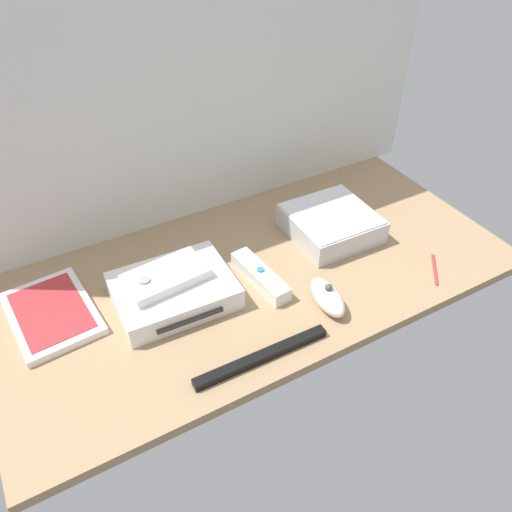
{
  "coord_description": "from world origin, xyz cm",
  "views": [
    {
      "loc": [
        -36.66,
        -65.12,
        66.93
      ],
      "look_at": [
        0.0,
        0.0,
        4.0
      ],
      "focal_mm": 36.06,
      "sensor_mm": 36.0,
      "label": 1
    }
  ],
  "objects_px": {
    "remote_nunchuk": "(327,297)",
    "stylus_pen": "(435,269)",
    "game_console": "(174,291)",
    "remote_wand": "(260,276)",
    "game_case": "(52,313)",
    "mini_computer": "(331,223)",
    "sensor_bar": "(262,357)",
    "remote_classic_pad": "(166,276)"
  },
  "relations": [
    {
      "from": "game_console",
      "to": "remote_nunchuk",
      "type": "bearing_deg",
      "value": -30.23
    },
    {
      "from": "remote_wand",
      "to": "remote_classic_pad",
      "type": "relative_size",
      "value": 1.0
    },
    {
      "from": "remote_nunchuk",
      "to": "remote_classic_pad",
      "type": "distance_m",
      "value": 0.29
    },
    {
      "from": "game_console",
      "to": "game_case",
      "type": "height_order",
      "value": "game_console"
    },
    {
      "from": "stylus_pen",
      "to": "game_case",
      "type": "bearing_deg",
      "value": 160.42
    },
    {
      "from": "remote_nunchuk",
      "to": "stylus_pen",
      "type": "xyz_separation_m",
      "value": [
        0.24,
        -0.03,
        -0.02
      ]
    },
    {
      "from": "remote_classic_pad",
      "to": "stylus_pen",
      "type": "distance_m",
      "value": 0.52
    },
    {
      "from": "remote_wand",
      "to": "game_case",
      "type": "bearing_deg",
      "value": 158.59
    },
    {
      "from": "remote_wand",
      "to": "remote_nunchuk",
      "type": "height_order",
      "value": "remote_nunchuk"
    },
    {
      "from": "mini_computer",
      "to": "game_case",
      "type": "bearing_deg",
      "value": 175.65
    },
    {
      "from": "sensor_bar",
      "to": "stylus_pen",
      "type": "height_order",
      "value": "sensor_bar"
    },
    {
      "from": "game_case",
      "to": "remote_nunchuk",
      "type": "xyz_separation_m",
      "value": [
        0.44,
        -0.22,
        0.01
      ]
    },
    {
      "from": "sensor_bar",
      "to": "game_console",
      "type": "bearing_deg",
      "value": 110.48
    },
    {
      "from": "remote_nunchuk",
      "to": "sensor_bar",
      "type": "distance_m",
      "value": 0.17
    },
    {
      "from": "remote_wand",
      "to": "sensor_bar",
      "type": "height_order",
      "value": "remote_wand"
    },
    {
      "from": "remote_wand",
      "to": "remote_classic_pad",
      "type": "xyz_separation_m",
      "value": [
        -0.17,
        0.04,
        0.04
      ]
    },
    {
      "from": "mini_computer",
      "to": "sensor_bar",
      "type": "xyz_separation_m",
      "value": [
        -0.3,
        -0.22,
        -0.02
      ]
    },
    {
      "from": "game_console",
      "to": "remote_wand",
      "type": "height_order",
      "value": "game_console"
    },
    {
      "from": "game_console",
      "to": "remote_nunchuk",
      "type": "distance_m",
      "value": 0.28
    },
    {
      "from": "mini_computer",
      "to": "game_console",
      "type": "bearing_deg",
      "value": -176.25
    },
    {
      "from": "game_console",
      "to": "game_case",
      "type": "distance_m",
      "value": 0.22
    },
    {
      "from": "game_console",
      "to": "sensor_bar",
      "type": "bearing_deg",
      "value": -68.38
    },
    {
      "from": "game_console",
      "to": "remote_wand",
      "type": "xyz_separation_m",
      "value": [
        0.16,
        -0.04,
        -0.01
      ]
    },
    {
      "from": "game_case",
      "to": "stylus_pen",
      "type": "height_order",
      "value": "game_case"
    },
    {
      "from": "remote_classic_pad",
      "to": "game_case",
      "type": "bearing_deg",
      "value": 157.99
    },
    {
      "from": "remote_classic_pad",
      "to": "sensor_bar",
      "type": "height_order",
      "value": "remote_classic_pad"
    },
    {
      "from": "remote_classic_pad",
      "to": "sensor_bar",
      "type": "distance_m",
      "value": 0.23
    },
    {
      "from": "remote_nunchuk",
      "to": "remote_classic_pad",
      "type": "height_order",
      "value": "remote_classic_pad"
    },
    {
      "from": "remote_wand",
      "to": "remote_nunchuk",
      "type": "distance_m",
      "value": 0.13
    },
    {
      "from": "mini_computer",
      "to": "game_case",
      "type": "distance_m",
      "value": 0.57
    },
    {
      "from": "game_console",
      "to": "remote_wand",
      "type": "relative_size",
      "value": 1.43
    },
    {
      "from": "remote_nunchuk",
      "to": "stylus_pen",
      "type": "bearing_deg",
      "value": 0.45
    },
    {
      "from": "game_case",
      "to": "mini_computer",
      "type": "bearing_deg",
      "value": -8.97
    },
    {
      "from": "game_console",
      "to": "remote_nunchuk",
      "type": "xyz_separation_m",
      "value": [
        0.23,
        -0.15,
        -0.0
      ]
    },
    {
      "from": "game_case",
      "to": "stylus_pen",
      "type": "distance_m",
      "value": 0.72
    },
    {
      "from": "remote_wand",
      "to": "stylus_pen",
      "type": "height_order",
      "value": "remote_wand"
    },
    {
      "from": "game_console",
      "to": "stylus_pen",
      "type": "xyz_separation_m",
      "value": [
        0.48,
        -0.17,
        -0.02
      ]
    },
    {
      "from": "game_console",
      "to": "stylus_pen",
      "type": "distance_m",
      "value": 0.51
    },
    {
      "from": "remote_nunchuk",
      "to": "game_case",
      "type": "bearing_deg",
      "value": 160.46
    },
    {
      "from": "mini_computer",
      "to": "remote_classic_pad",
      "type": "relative_size",
      "value": 1.15
    },
    {
      "from": "stylus_pen",
      "to": "remote_classic_pad",
      "type": "bearing_deg",
      "value": 159.28
    },
    {
      "from": "remote_nunchuk",
      "to": "game_console",
      "type": "bearing_deg",
      "value": 154.19
    }
  ]
}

